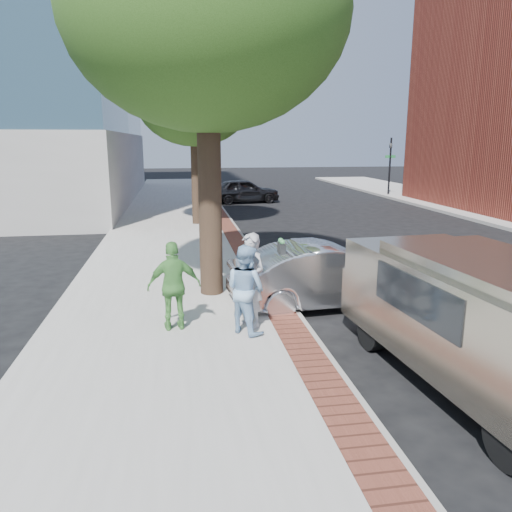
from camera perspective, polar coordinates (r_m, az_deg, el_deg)
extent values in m
plane|color=black|center=(10.01, -0.79, -7.99)|extent=(120.00, 120.00, 0.00)
cube|color=#9E9991|center=(17.61, -9.40, 1.32)|extent=(5.00, 60.00, 0.15)
cube|color=brown|center=(17.71, -2.28, 1.82)|extent=(0.60, 60.00, 0.01)
cube|color=gray|center=(17.77, -1.15, 1.60)|extent=(0.10, 60.00, 0.15)
cylinder|color=black|center=(31.38, -5.02, 9.88)|extent=(0.12, 0.12, 3.80)
imported|color=black|center=(31.34, -5.06, 11.89)|extent=(0.18, 0.15, 0.90)
cube|color=#1E7238|center=(31.35, -5.05, 11.16)|extent=(0.70, 0.03, 0.18)
cylinder|color=black|center=(34.22, 15.03, 9.75)|extent=(0.12, 0.12, 3.80)
imported|color=black|center=(34.18, 15.14, 11.59)|extent=(0.18, 0.15, 0.90)
cube|color=#1E7238|center=(34.19, 15.10, 10.92)|extent=(0.70, 0.03, 0.18)
cylinder|color=black|center=(11.25, -5.28, 6.63)|extent=(0.52, 0.52, 4.40)
ellipsoid|color=#214012|center=(11.48, -5.72, 26.10)|extent=(6.00, 6.00, 4.92)
cylinder|color=black|center=(21.32, -6.86, 8.85)|extent=(0.40, 0.40, 3.85)
ellipsoid|color=#214012|center=(21.34, -7.11, 17.57)|extent=(4.80, 4.80, 3.94)
cylinder|color=gray|center=(10.50, 2.89, -2.84)|extent=(0.07, 0.07, 1.15)
cube|color=#2D3030|center=(10.24, 3.03, 0.77)|extent=(0.12, 0.14, 0.24)
cube|color=#2D3030|center=(10.42, 2.83, 0.98)|extent=(0.12, 0.14, 0.24)
sphere|color=#3F8C4C|center=(10.21, 3.04, 1.59)|extent=(0.11, 0.11, 0.11)
sphere|color=#3F8C4C|center=(10.39, 2.84, 1.79)|extent=(0.11, 0.11, 0.11)
imported|color=#AFAEB3|center=(9.36, -0.64, -2.77)|extent=(0.73, 0.78, 1.79)
imported|color=#93BEE4|center=(9.07, -1.20, -3.79)|extent=(0.98, 1.01, 1.64)
imported|color=#529A46|center=(9.32, -9.34, -3.39)|extent=(1.01, 0.49, 1.67)
imported|color=silver|center=(11.10, 8.26, -2.16)|extent=(4.43, 1.90, 1.42)
imported|color=black|center=(29.77, -1.42, 7.47)|extent=(4.39, 2.25, 1.43)
cube|color=gray|center=(7.95, 24.76, -6.57)|extent=(2.50, 5.40, 1.47)
cube|color=gray|center=(9.83, 16.35, -4.09)|extent=(2.10, 1.15, 0.87)
cube|color=gray|center=(7.49, 26.89, -1.36)|extent=(2.16, 3.86, 0.17)
cylinder|color=black|center=(9.06, 13.12, -8.29)|extent=(0.30, 0.72, 0.70)
cylinder|color=black|center=(9.97, 22.41, -6.97)|extent=(0.30, 0.72, 0.70)
cylinder|color=black|center=(6.55, 27.21, -18.22)|extent=(0.30, 0.72, 0.70)
cube|color=black|center=(7.43, 17.59, -4.59)|extent=(0.20, 2.18, 0.60)
cube|color=black|center=(10.15, 15.10, -1.37)|extent=(1.74, 0.17, 0.44)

